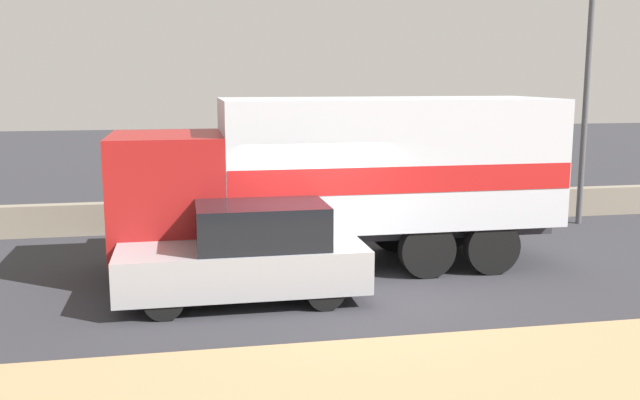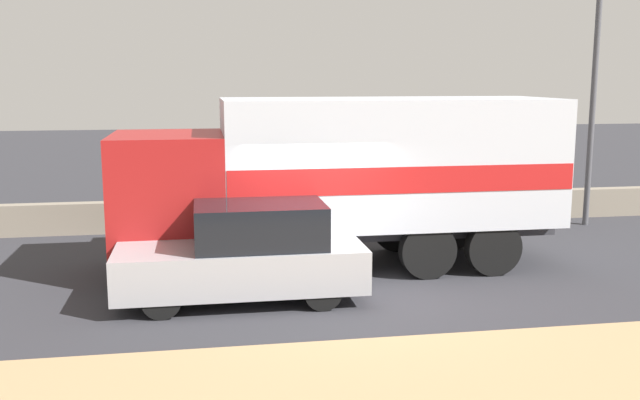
# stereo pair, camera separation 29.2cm
# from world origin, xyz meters

# --- Properties ---
(ground_plane) EXTENTS (80.00, 80.00, 0.00)m
(ground_plane) POSITION_xyz_m (0.00, 0.00, 0.00)
(ground_plane) COLOR #2D2D33
(stone_wall_backdrop) EXTENTS (60.00, 0.35, 0.73)m
(stone_wall_backdrop) POSITION_xyz_m (0.00, 5.72, 0.37)
(stone_wall_backdrop) COLOR gray
(stone_wall_backdrop) RESTS_ON ground_plane
(street_lamp) EXTENTS (0.56, 0.28, 6.61)m
(street_lamp) POSITION_xyz_m (7.46, 4.73, 3.85)
(street_lamp) COLOR #4C4C51
(street_lamp) RESTS_ON ground_plane
(box_truck) EXTENTS (8.28, 2.48, 3.22)m
(box_truck) POSITION_xyz_m (0.85, 1.88, 1.83)
(box_truck) COLOR maroon
(box_truck) RESTS_ON ground_plane
(car_hatchback) EXTENTS (4.00, 1.84, 1.62)m
(car_hatchback) POSITION_xyz_m (-1.23, 0.15, 0.78)
(car_hatchback) COLOR #9E9EA3
(car_hatchback) RESTS_ON ground_plane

